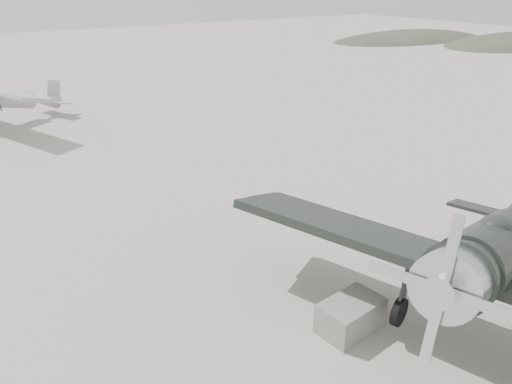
{
  "coord_description": "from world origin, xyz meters",
  "views": [
    {
      "loc": [
        -9.58,
        -10.94,
        8.53
      ],
      "look_at": [
        -0.81,
        2.56,
        1.5
      ],
      "focal_mm": 35.0,
      "sensor_mm": 36.0,
      "label": 1
    }
  ],
  "objects": [
    {
      "name": "ground",
      "position": [
        0.0,
        0.0,
        0.0
      ],
      "size": [
        160.0,
        160.0,
        0.0
      ],
      "primitive_type": "plane",
      "color": "#9E9A8C",
      "rests_on": "ground"
    },
    {
      "name": "equipment_block",
      "position": [
        -1.77,
        -3.42,
        0.42
      ],
      "size": [
        1.79,
        1.25,
        0.84
      ],
      "primitive_type": "cube",
      "rotation": [
        0.0,
        0.0,
        0.12
      ],
      "color": "slate",
      "rests_on": "ground"
    },
    {
      "name": "lowwing_monoplane",
      "position": [
        1.34,
        -5.12,
        2.27
      ],
      "size": [
        9.64,
        13.21,
        4.29
      ],
      "rotation": [
        0.0,
        0.24,
        0.32
      ],
      "color": "black",
      "rests_on": "ground"
    },
    {
      "name": "hill_northeast",
      "position": [
        50.0,
        40.0,
        0.0
      ],
      "size": [
        32.0,
        16.0,
        5.2
      ],
      "primitive_type": "ellipsoid",
      "color": "#313A2A",
      "rests_on": "ground"
    }
  ]
}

